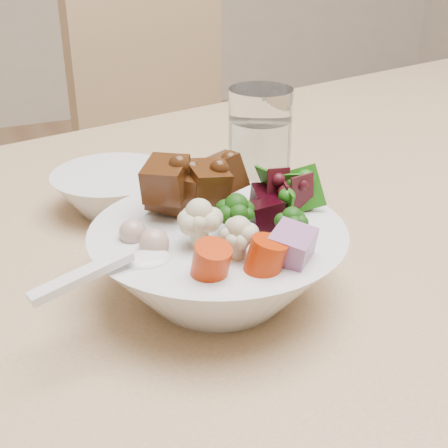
{
  "coord_description": "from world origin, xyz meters",
  "views": [
    {
      "loc": [
        -0.62,
        -0.48,
        1.04
      ],
      "look_at": [
        -0.41,
        -0.04,
        0.8
      ],
      "focal_mm": 50.0,
      "sensor_mm": 36.0,
      "label": 1
    }
  ],
  "objects_px": {
    "dining_table": "(398,229)",
    "food_bowl": "(219,256)",
    "chair_far": "(186,174)",
    "side_bowl": "(113,192)",
    "water_glass": "(260,146)"
  },
  "relations": [
    {
      "from": "chair_far",
      "to": "food_bowl",
      "type": "height_order",
      "value": "chair_far"
    },
    {
      "from": "food_bowl",
      "to": "water_glass",
      "type": "height_order",
      "value": "water_glass"
    },
    {
      "from": "chair_far",
      "to": "water_glass",
      "type": "relative_size",
      "value": 6.94
    },
    {
      "from": "food_bowl",
      "to": "water_glass",
      "type": "distance_m",
      "value": 0.24
    },
    {
      "from": "dining_table",
      "to": "food_bowl",
      "type": "distance_m",
      "value": 0.39
    },
    {
      "from": "dining_table",
      "to": "food_bowl",
      "type": "height_order",
      "value": "food_bowl"
    },
    {
      "from": "chair_far",
      "to": "side_bowl",
      "type": "height_order",
      "value": "chair_far"
    },
    {
      "from": "dining_table",
      "to": "side_bowl",
      "type": "bearing_deg",
      "value": 159.1
    },
    {
      "from": "dining_table",
      "to": "chair_far",
      "type": "height_order",
      "value": "chair_far"
    },
    {
      "from": "dining_table",
      "to": "chair_far",
      "type": "xyz_separation_m",
      "value": [
        -0.05,
        0.66,
        -0.15
      ]
    },
    {
      "from": "food_bowl",
      "to": "side_bowl",
      "type": "height_order",
      "value": "food_bowl"
    },
    {
      "from": "dining_table",
      "to": "side_bowl",
      "type": "xyz_separation_m",
      "value": [
        -0.37,
        0.06,
        0.1
      ]
    },
    {
      "from": "water_glass",
      "to": "side_bowl",
      "type": "bearing_deg",
      "value": 172.4
    },
    {
      "from": "food_bowl",
      "to": "water_glass",
      "type": "relative_size",
      "value": 1.73
    },
    {
      "from": "dining_table",
      "to": "food_bowl",
      "type": "bearing_deg",
      "value": -167.07
    }
  ]
}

